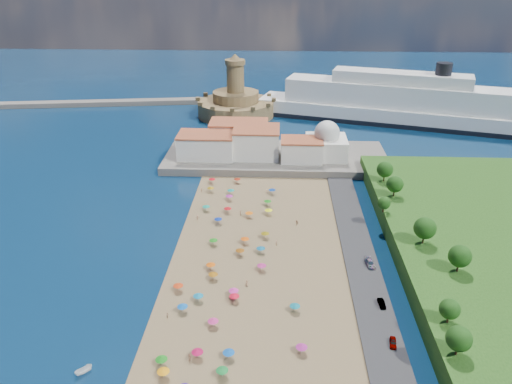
{
  "coord_description": "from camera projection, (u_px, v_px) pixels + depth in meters",
  "views": [
    {
      "loc": [
        10.79,
        -118.91,
        74.88
      ],
      "look_at": [
        4.0,
        25.0,
        8.0
      ],
      "focal_mm": 35.0,
      "sensor_mm": 36.0,
      "label": 1
    }
  ],
  "objects": [
    {
      "name": "ground",
      "position": [
        238.0,
        255.0,
        139.73
      ],
      "size": [
        700.0,
        700.0,
        0.0
      ],
      "primitive_type": "plane",
      "color": "#071938",
      "rests_on": "ground"
    },
    {
      "name": "fortress",
      "position": [
        236.0,
        104.0,
        262.46
      ],
      "size": [
        40.0,
        40.0,
        32.4
      ],
      "color": "olive",
      "rests_on": "ground"
    },
    {
      "name": "jetty",
      "position": [
        231.0,
        131.0,
        237.59
      ],
      "size": [
        18.0,
        70.0,
        2.4
      ],
      "primitive_type": "cube",
      "color": "#59544C",
      "rests_on": "ground"
    },
    {
      "name": "breakwater",
      "position": [
        66.0,
        104.0,
        282.51
      ],
      "size": [
        199.03,
        34.77,
        2.6
      ],
      "primitive_type": "cube",
      "rotation": [
        0.0,
        0.0,
        0.14
      ],
      "color": "#59544C",
      "rests_on": "ground"
    },
    {
      "name": "waterfront_buildings",
      "position": [
        244.0,
        142.0,
        203.26
      ],
      "size": [
        57.0,
        29.0,
        11.0
      ],
      "color": "silver",
      "rests_on": "terrace"
    },
    {
      "name": "terrace",
      "position": [
        276.0,
        158.0,
        204.81
      ],
      "size": [
        90.0,
        36.0,
        3.0
      ],
      "primitive_type": "cube",
      "color": "#59544C",
      "rests_on": "ground"
    },
    {
      "name": "hillside_trees",
      "position": [
        423.0,
        237.0,
        128.91
      ],
      "size": [
        16.97,
        107.35,
        7.6
      ],
      "color": "#382314",
      "rests_on": "hillside"
    },
    {
      "name": "beachgoers",
      "position": [
        232.0,
        257.0,
        136.81
      ],
      "size": [
        35.9,
        93.8,
        1.89
      ],
      "color": "tan",
      "rests_on": "beach"
    },
    {
      "name": "cruise_ship",
      "position": [
        398.0,
        105.0,
        250.19
      ],
      "size": [
        143.04,
        60.55,
        31.21
      ],
      "color": "black",
      "rests_on": "ground"
    },
    {
      "name": "parked_cars",
      "position": [
        377.0,
        288.0,
        123.45
      ],
      "size": [
        2.73,
        35.04,
        1.44
      ],
      "color": "gray",
      "rests_on": "promenade"
    },
    {
      "name": "domed_building",
      "position": [
        326.0,
        143.0,
        198.99
      ],
      "size": [
        16.0,
        16.0,
        15.0
      ],
      "color": "silver",
      "rests_on": "terrace"
    },
    {
      "name": "beach_parasols",
      "position": [
        230.0,
        267.0,
        130.49
      ],
      "size": [
        32.34,
        115.83,
        2.2
      ],
      "color": "gray",
      "rests_on": "beach"
    }
  ]
}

